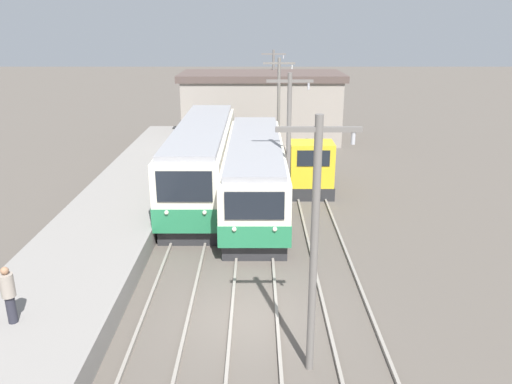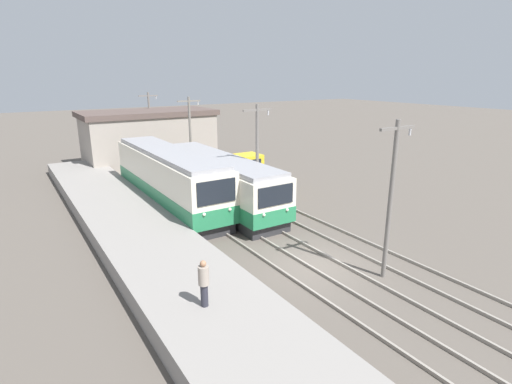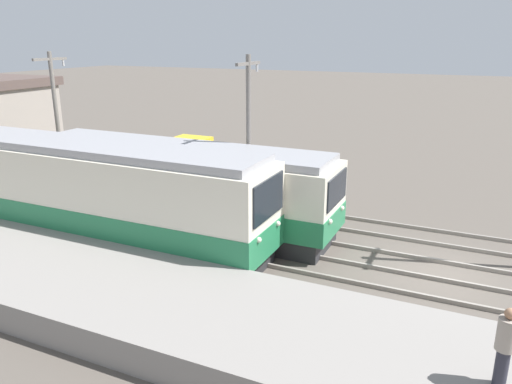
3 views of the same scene
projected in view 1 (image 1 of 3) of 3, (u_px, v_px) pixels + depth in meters
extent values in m
plane|color=#564F47|center=(247.00, 318.00, 15.83)|extent=(200.00, 200.00, 0.00)
cube|color=gray|center=(49.00, 306.00, 15.68)|extent=(4.50, 54.00, 0.89)
cube|color=gray|center=(143.00, 316.00, 15.80)|extent=(0.10, 60.00, 0.14)
cube|color=gray|center=(188.00, 316.00, 15.80)|extent=(0.10, 60.00, 0.14)
cube|color=gray|center=(231.00, 316.00, 15.81)|extent=(0.10, 60.00, 0.14)
cube|color=gray|center=(276.00, 316.00, 15.81)|extent=(0.10, 60.00, 0.14)
cube|color=gray|center=(325.00, 316.00, 15.81)|extent=(0.10, 60.00, 0.14)
cube|color=gray|center=(371.00, 316.00, 15.81)|extent=(0.10, 60.00, 0.14)
cube|color=#28282B|center=(203.00, 189.00, 27.20)|extent=(2.58, 13.37, 0.70)
cube|color=silver|center=(202.00, 157.00, 26.63)|extent=(2.80, 13.93, 2.90)
cube|color=#267A4C|center=(202.00, 173.00, 26.92)|extent=(2.84, 13.97, 1.04)
cube|color=black|center=(183.00, 187.00, 19.81)|extent=(2.24, 0.06, 1.28)
sphere|color=silver|center=(166.00, 213.00, 20.15)|extent=(0.18, 0.18, 0.18)
sphere|color=silver|center=(204.00, 213.00, 20.16)|extent=(0.18, 0.18, 0.18)
cube|color=#939399|center=(201.00, 127.00, 26.12)|extent=(2.46, 13.37, 0.28)
cube|color=#28282B|center=(254.00, 199.00, 25.52)|extent=(2.58, 12.67, 0.70)
cube|color=silver|center=(254.00, 170.00, 25.01)|extent=(2.80, 13.20, 2.48)
cube|color=#267A4C|center=(254.00, 185.00, 25.27)|extent=(2.84, 13.24, 0.89)
cube|color=black|center=(254.00, 206.00, 18.57)|extent=(2.24, 0.06, 1.09)
sphere|color=silver|center=(233.00, 229.00, 18.86)|extent=(0.18, 0.18, 0.18)
sphere|color=silver|center=(274.00, 229.00, 18.86)|extent=(0.18, 0.18, 0.18)
cube|color=#939399|center=(254.00, 143.00, 24.57)|extent=(2.46, 12.67, 0.28)
cube|color=#28282B|center=(306.00, 180.00, 28.65)|extent=(2.40, 5.31, 0.70)
cube|color=gold|center=(311.00, 163.00, 26.46)|extent=(2.28, 1.70, 2.30)
cube|color=black|center=(313.00, 158.00, 25.48)|extent=(1.68, 0.04, 0.83)
cube|color=gold|center=(305.00, 159.00, 29.12)|extent=(1.92, 3.51, 1.40)
cylinder|color=black|center=(306.00, 143.00, 28.82)|extent=(0.16, 0.16, 0.50)
cylinder|color=slate|center=(313.00, 252.00, 12.42)|extent=(0.20, 0.20, 6.91)
cube|color=slate|center=(318.00, 129.00, 11.43)|extent=(2.00, 0.12, 0.12)
cylinder|color=#B2B2B7|center=(352.00, 138.00, 11.49)|extent=(0.10, 0.10, 0.30)
cylinder|color=slate|center=(288.00, 152.00, 22.19)|extent=(0.20, 0.20, 6.91)
cube|color=slate|center=(289.00, 81.00, 21.20)|extent=(2.00, 0.12, 0.12)
cylinder|color=#B2B2B7|center=(308.00, 86.00, 21.26)|extent=(0.10, 0.10, 0.30)
cylinder|color=slate|center=(278.00, 113.00, 31.95)|extent=(0.20, 0.20, 6.91)
cube|color=slate|center=(278.00, 63.00, 30.96)|extent=(2.00, 0.12, 0.12)
cylinder|color=#B2B2B7|center=(291.00, 67.00, 31.03)|extent=(0.10, 0.10, 0.30)
cylinder|color=slate|center=(272.00, 92.00, 41.72)|extent=(0.20, 0.20, 6.91)
cube|color=slate|center=(273.00, 54.00, 40.73)|extent=(2.00, 0.12, 0.12)
cylinder|color=#B2B2B7|center=(282.00, 57.00, 40.80)|extent=(0.10, 0.10, 0.30)
cylinder|color=#282833|center=(10.00, 309.00, 13.90)|extent=(0.26, 0.26, 0.83)
cylinder|color=gray|center=(6.00, 286.00, 13.66)|extent=(0.38, 0.38, 0.67)
sphere|color=#9E7051|center=(3.00, 271.00, 13.52)|extent=(0.22, 0.22, 0.22)
cube|color=gray|center=(261.00, 110.00, 39.71)|extent=(12.00, 6.00, 4.80)
cube|color=#51423D|center=(261.00, 76.00, 38.86)|extent=(12.60, 6.30, 0.50)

